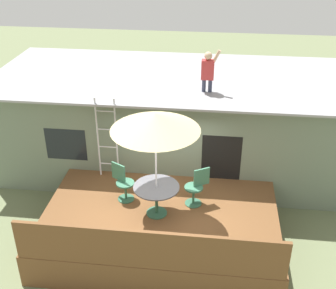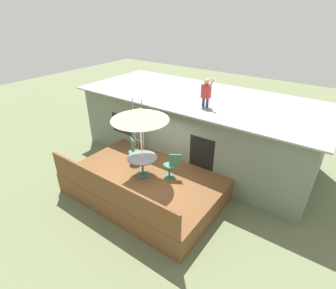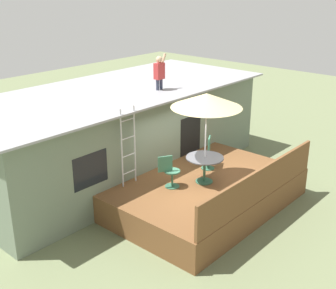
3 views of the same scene
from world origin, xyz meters
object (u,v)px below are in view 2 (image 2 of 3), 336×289
object	(u,v)px
patio_chair_left	(134,151)
patio_chair_right	(171,166)
person_figure	(206,91)
patio_table	(142,161)
patio_umbrella	(140,114)
step_ladder	(138,124)

from	to	relation	value
patio_chair_left	patio_chair_right	bearing A→B (deg)	30.26
person_figure	patio_chair_left	distance (m)	3.54
patio_chair_left	patio_table	bearing A→B (deg)	-0.00
patio_umbrella	patio_chair_left	world-z (taller)	patio_umbrella
person_figure	patio_table	bearing A→B (deg)	-110.81
patio_table	step_ladder	bearing A→B (deg)	134.71
patio_table	person_figure	world-z (taller)	person_figure
patio_umbrella	step_ladder	bearing A→B (deg)	134.71
person_figure	patio_chair_left	xyz separation A→B (m)	(-1.86, -2.06, -2.20)
patio_chair_right	patio_chair_left	bearing A→B (deg)	-30.23
person_figure	patio_chair_right	bearing A→B (deg)	-92.81
person_figure	patio_chair_left	size ratio (longest dim) A/B	1.21
patio_table	patio_umbrella	size ratio (longest dim) A/B	0.41
step_ladder	patio_umbrella	bearing A→B (deg)	-45.29
patio_umbrella	step_ladder	size ratio (longest dim) A/B	1.15
step_ladder	patio_chair_right	size ratio (longest dim) A/B	2.39
step_ladder	patio_chair_right	world-z (taller)	step_ladder
patio_table	patio_umbrella	bearing A→B (deg)	180.00
patio_umbrella	patio_chair_left	size ratio (longest dim) A/B	2.76
patio_table	patio_chair_left	world-z (taller)	patio_chair_left
step_ladder	patio_chair_left	xyz separation A→B (m)	(0.58, -0.97, -0.64)
patio_table	patio_chair_right	xyz separation A→B (m)	(0.88, 0.52, -0.13)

